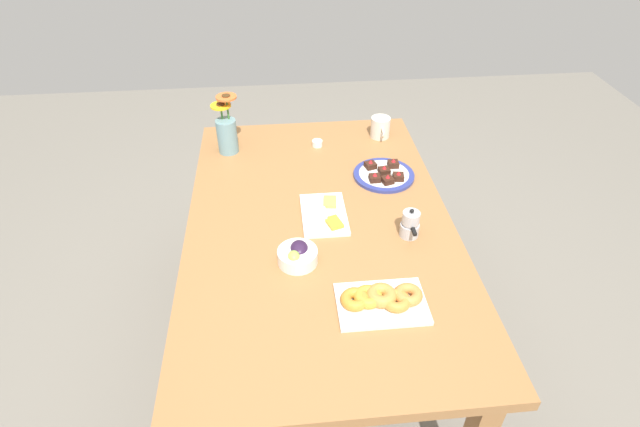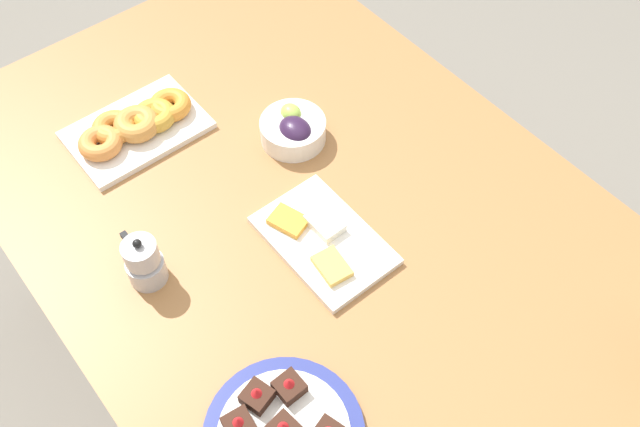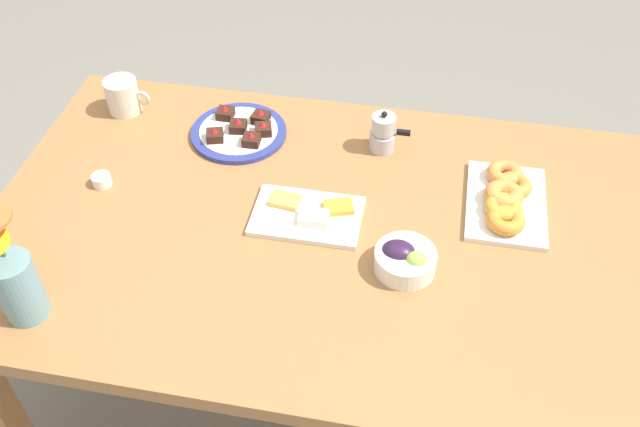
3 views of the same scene
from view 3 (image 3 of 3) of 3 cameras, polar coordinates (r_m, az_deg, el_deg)
The scene contains 10 objects.
ground_plane at distance 2.27m, azimuth 0.00°, elevation -14.19°, with size 6.00×6.00×0.00m, color slate.
dining_table at distance 1.75m, azimuth 0.00°, elevation -2.94°, with size 1.60×1.00×0.74m.
coffee_mug at distance 2.08m, azimuth -15.49°, elevation 9.09°, with size 0.13×0.09×0.10m.
grape_bowl at distance 1.59m, azimuth 6.78°, elevation -3.65°, with size 0.14×0.14×0.07m.
cheese_platter at distance 1.70m, azimuth -0.94°, elevation -0.10°, with size 0.26×0.17×0.03m.
croissant_platter at distance 1.78m, azimuth 14.66°, elevation 1.15°, with size 0.19×0.28×0.05m.
jam_cup_honey at distance 1.87m, azimuth -17.08°, elevation 2.61°, with size 0.05×0.05×0.03m.
dessert_plate at distance 1.95m, azimuth -6.47°, elevation 6.54°, with size 0.26×0.26×0.05m.
flower_vase at distance 1.57m, azimuth -23.19°, elevation -5.08°, with size 0.11×0.12×0.27m.
moka_pot at distance 1.88m, azimuth 5.07°, elevation 6.40°, with size 0.11×0.07×0.12m.
Camera 3 is at (0.22, -1.17, 1.94)m, focal length 40.00 mm.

